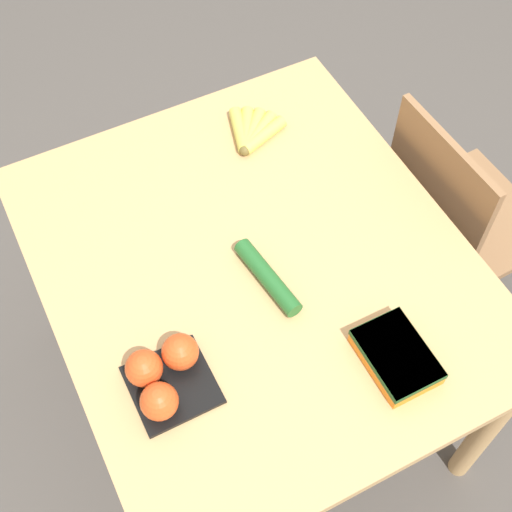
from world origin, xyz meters
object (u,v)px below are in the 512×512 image
Objects in this scene: cucumber_near at (268,277)px; banana_bunch at (252,132)px; chair at (454,222)px; carrot_bag at (396,356)px; tomato_pack at (163,375)px.

banana_bunch is at bearing 157.67° from cucumber_near.
carrot_bag is at bearing 124.85° from chair.
cucumber_near is (0.09, -0.68, 0.31)m from chair.
cucumber_near is at bearing 95.01° from chair.
chair reaches higher than carrot_bag.
chair is 4.95× the size of tomato_pack.
chair is 3.89× the size of cucumber_near.
carrot_bag is at bearing -1.76° from banana_bunch.
cucumber_near is (0.43, -0.18, 0.00)m from banana_bunch.
banana_bunch is 0.92× the size of tomato_pack.
banana_bunch is 0.47m from cucumber_near.
carrot_bag is 0.35m from cucumber_near.
banana_bunch is (-0.35, -0.50, 0.30)m from chair.
banana_bunch is at bearing 53.24° from chair.
tomato_pack is (0.56, -0.49, 0.03)m from banana_bunch.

